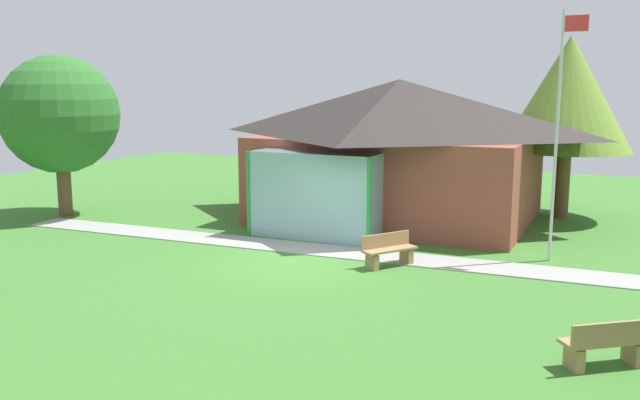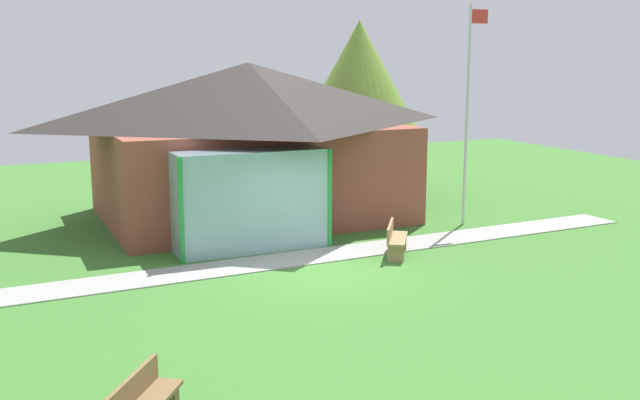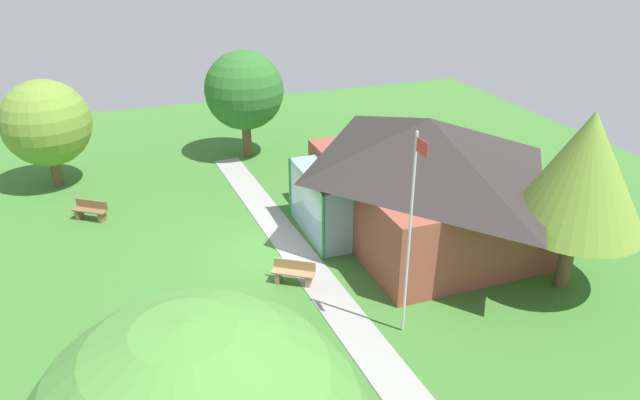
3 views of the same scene
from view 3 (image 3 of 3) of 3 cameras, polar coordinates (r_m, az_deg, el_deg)
ground_plane at (r=22.50m, az=-5.58°, el=-5.35°), size 44.00×44.00×0.00m
pavilion at (r=23.29m, az=9.86°, el=2.41°), size 9.84×8.45×4.83m
footpath at (r=22.79m, az=-2.55°, el=-4.78°), size 20.69×2.23×0.03m
flagpole at (r=16.84m, az=8.81°, el=-2.92°), size 0.64×0.08×6.50m
bench_rear_near_path at (r=20.58m, az=-2.58°, el=-7.12°), size 1.20×1.49×0.84m
bench_front_left at (r=26.68m, az=-21.46°, el=-0.99°), size 1.23×1.48×0.84m
tree_lawn_corner at (r=29.97m, az=-25.13°, el=6.79°), size 4.01×4.01×5.13m
tree_behind_pavilion_right at (r=20.42m, az=24.35°, el=2.59°), size 4.38×4.38×6.31m
tree_west_hedge at (r=31.14m, az=-7.40°, el=10.53°), size 4.13×4.13×5.68m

